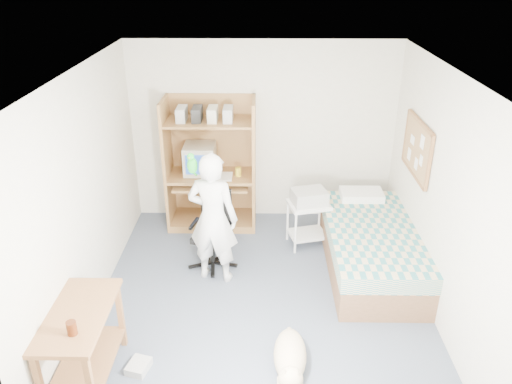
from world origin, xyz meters
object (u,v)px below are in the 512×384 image
side_desk (82,337)px  computer_hutch (211,169)px  person (213,219)px  office_chair (214,239)px  bed (370,247)px  printer_cart (308,217)px  dog (290,358)px

side_desk → computer_hutch: bearing=73.9°
person → office_chair: bearing=-69.3°
computer_hutch → bed: 2.35m
person → printer_cart: 1.43m
computer_hutch → printer_cart: bearing=-24.4°
side_desk → printer_cart: bearing=47.7°
bed → person: bearing=-173.3°
side_desk → person: (0.99, 1.60, 0.29)m
bed → person: 1.93m
computer_hutch → dog: (0.96, -2.82, -0.67)m
office_chair → person: (0.04, -0.30, 0.45)m
bed → dog: 1.99m
bed → office_chair: 1.90m
bed → person: person is taller
bed → person: (-1.86, -0.22, 0.50)m
office_chair → person: person is taller
computer_hutch → office_chair: size_ratio=1.90×
computer_hutch → person: 1.35m
dog → printer_cart: printer_cart is taller
dog → printer_cart: (0.33, 2.23, 0.25)m
computer_hutch → printer_cart: (1.29, -0.58, -0.42)m
dog → side_desk: bearing=-174.2°
office_chair → computer_hutch: bearing=109.3°
person → bed: bearing=-159.8°
printer_cart → dog: bearing=-112.9°
side_desk → dog: (1.81, 0.12, -0.34)m
computer_hutch → bed: (2.00, -1.12, -0.53)m
bed → person: size_ratio=1.29×
computer_hutch → side_desk: 3.08m
computer_hutch → person: size_ratio=1.15×
office_chair → printer_cart: bearing=34.6°
side_desk → dog: bearing=3.8°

